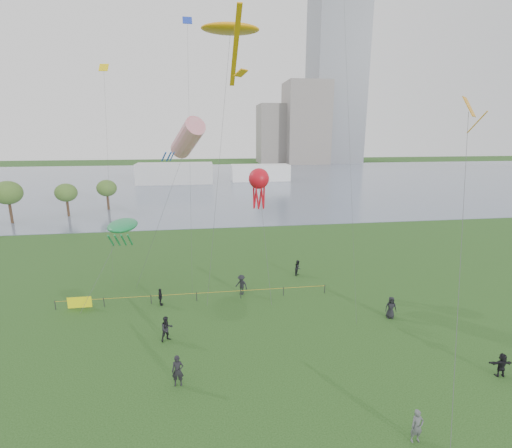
{
  "coord_description": "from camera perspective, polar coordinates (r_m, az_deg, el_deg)",
  "views": [
    {
      "loc": [
        -3.92,
        -17.27,
        14.84
      ],
      "look_at": [
        0.0,
        10.0,
        8.0
      ],
      "focal_mm": 26.0,
      "sensor_mm": 36.0,
      "label": 1
    }
  ],
  "objects": [
    {
      "name": "ground_plane",
      "position": [
        23.1,
        3.93,
        -26.06
      ],
      "size": [
        400.0,
        400.0,
        0.0
      ],
      "primitive_type": "plane",
      "color": "#193C13"
    },
    {
      "name": "lake",
      "position": [
        118.27,
        -6.26,
        6.66
      ],
      "size": [
        400.0,
        120.0,
        0.08
      ],
      "primitive_type": "cube",
      "color": "slate",
      "rests_on": "ground_plane"
    },
    {
      "name": "tower",
      "position": [
        201.77,
        12.44,
        26.58
      ],
      "size": [
        24.0,
        24.0,
        120.0
      ],
      "primitive_type": "cube",
      "color": "slate",
      "rests_on": "ground_plane"
    },
    {
      "name": "building_mid",
      "position": [
        186.14,
        7.64,
        15.1
      ],
      "size": [
        20.0,
        20.0,
        38.0
      ],
      "primitive_type": "cube",
      "color": "slate",
      "rests_on": "ground_plane"
    },
    {
      "name": "building_low",
      "position": [
        188.72,
        2.87,
        13.67
      ],
      "size": [
        16.0,
        18.0,
        28.0
      ],
      "primitive_type": "cube",
      "color": "slate",
      "rests_on": "ground_plane"
    },
    {
      "name": "pavilion_left",
      "position": [
        113.18,
        -12.34,
        7.62
      ],
      "size": [
        22.0,
        8.0,
        6.0
      ],
      "primitive_type": "cube",
      "color": "silver",
      "rests_on": "ground_plane"
    },
    {
      "name": "pavilion_right",
      "position": [
        117.31,
        0.65,
        7.9
      ],
      "size": [
        18.0,
        7.0,
        5.0
      ],
      "primitive_type": "cube",
      "color": "white",
      "rests_on": "ground_plane"
    },
    {
      "name": "trees",
      "position": [
        74.75,
        -33.42,
        4.11
      ],
      "size": [
        27.07,
        15.87,
        7.74
      ],
      "color": "#392619",
      "rests_on": "ground_plane"
    },
    {
      "name": "fence",
      "position": [
        35.11,
        -19.34,
        -10.91
      ],
      "size": [
        24.07,
        0.07,
        1.05
      ],
      "color": "black",
      "rests_on": "ground_plane"
    },
    {
      "name": "kite_flyer",
      "position": [
        22.08,
        23.51,
        -26.63
      ],
      "size": [
        0.64,
        0.42,
        1.75
      ],
      "primitive_type": "imported",
      "rotation": [
        0.0,
        0.0,
        0.0
      ],
      "color": "#505357",
      "rests_on": "ground_plane"
    },
    {
      "name": "spectator_a",
      "position": [
        28.74,
        -13.56,
        -15.39
      ],
      "size": [
        1.15,
        1.06,
        1.89
      ],
      "primitive_type": "imported",
      "rotation": [
        0.0,
        0.0,
        0.47
      ],
      "color": "black",
      "rests_on": "ground_plane"
    },
    {
      "name": "spectator_b",
      "position": [
        35.15,
        -2.26,
        -9.31
      ],
      "size": [
        1.43,
        1.34,
        1.94
      ],
      "primitive_type": "imported",
      "rotation": [
        0.0,
        0.0,
        -0.67
      ],
      "color": "black",
      "rests_on": "ground_plane"
    },
    {
      "name": "spectator_c",
      "position": [
        34.19,
        -14.49,
        -10.82
      ],
      "size": [
        0.6,
        0.98,
        1.55
      ],
      "primitive_type": "imported",
      "rotation": [
        0.0,
        0.0,
        1.83
      ],
      "color": "black",
      "rests_on": "ground_plane"
    },
    {
      "name": "spectator_d",
      "position": [
        32.94,
        20.03,
        -11.97
      ],
      "size": [
        1.0,
        0.77,
        1.83
      ],
      "primitive_type": "imported",
      "rotation": [
        0.0,
        0.0,
        -0.23
      ],
      "color": "black",
      "rests_on": "ground_plane"
    },
    {
      "name": "spectator_e",
      "position": [
        28.99,
        33.58,
        -17.61
      ],
      "size": [
        1.49,
        0.63,
        1.55
      ],
      "primitive_type": "imported",
      "rotation": [
        0.0,
        0.0,
        3.02
      ],
      "color": "black",
      "rests_on": "ground_plane"
    },
    {
      "name": "spectator_f",
      "position": [
        24.27,
        -11.95,
        -21.23
      ],
      "size": [
        0.74,
        0.5,
        1.95
      ],
      "primitive_type": "imported",
      "rotation": [
        0.0,
        0.0,
        -0.05
      ],
      "color": "black",
      "rests_on": "ground_plane"
    },
    {
      "name": "spectator_g",
      "position": [
        39.9,
        6.47,
        -6.71
      ],
      "size": [
        0.96,
        1.02,
        1.66
      ],
      "primitive_type": "imported",
      "rotation": [
        0.0,
        0.0,
        1.01
      ],
      "color": "black",
      "rests_on": "ground_plane"
    },
    {
      "name": "kite_stingray",
      "position": [
        33.88,
        -3.96,
        27.66
      ],
      "size": [
        5.05,
        9.97,
        23.36
      ],
      "rotation": [
        0.0,
        0.0,
        -0.38
      ],
      "color": "#3F3F42"
    },
    {
      "name": "kite_windsock",
      "position": [
        35.79,
        -10.51,
        12.84
      ],
      "size": [
        7.47,
        5.22,
        16.27
      ],
      "rotation": [
        0.0,
        0.0,
        -0.19
      ],
      "color": "#3F3F42"
    },
    {
      "name": "kite_creature",
      "position": [
        36.78,
        -19.81,
        -0.22
      ],
      "size": [
        4.39,
        7.14,
        6.85
      ],
      "rotation": [
        0.0,
        0.0,
        -0.3
      ],
      "color": "#3F3F42"
    },
    {
      "name": "kite_octopus",
      "position": [
        35.82,
        0.45,
        6.84
      ],
      "size": [
        1.99,
        6.64,
        11.51
      ],
      "rotation": [
        0.0,
        0.0,
        0.01
      ],
      "color": "#3F3F42"
    },
    {
      "name": "kite_delta",
      "position": [
        28.09,
        29.98,
        13.67
      ],
      "size": [
        7.64,
        11.71,
        17.09
      ],
      "rotation": [
        0.0,
        0.0,
        0.2
      ],
      "color": "#3F3F42"
    },
    {
      "name": "small_kites",
      "position": [
        39.13,
        -7.93,
        27.77
      ],
      "size": [
        22.47,
        8.45,
        6.21
      ],
      "color": "yellow"
    }
  ]
}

